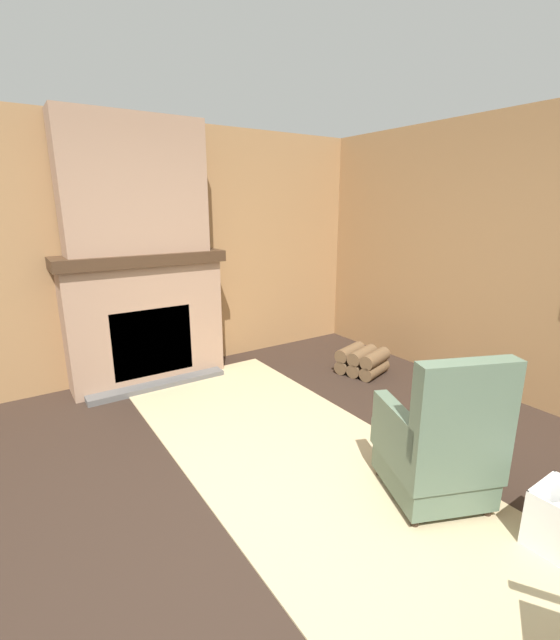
% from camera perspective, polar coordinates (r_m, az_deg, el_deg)
% --- Properties ---
extents(ground_plane, '(14.00, 14.00, 0.00)m').
position_cam_1_polar(ground_plane, '(2.80, 0.41, -25.11)').
color(ground_plane, '#2D2119').
extents(wood_panel_wall_left, '(0.06, 6.09, 2.63)m').
position_cam_1_polar(wood_panel_wall_left, '(4.72, -18.90, 8.37)').
color(wood_panel_wall_left, '#9E7247').
rests_on(wood_panel_wall_left, ground).
extents(wood_panel_wall_back, '(6.09, 0.09, 2.63)m').
position_cam_1_polar(wood_panel_wall_back, '(4.37, 32.51, 6.33)').
color(wood_panel_wall_back, '#9E7247').
rests_on(wood_panel_wall_back, ground).
extents(fireplace_hearth, '(0.61, 1.64, 1.34)m').
position_cam_1_polar(fireplace_hearth, '(4.61, -17.43, 0.10)').
color(fireplace_hearth, '#9E7A60').
rests_on(fireplace_hearth, ground).
extents(chimney_breast, '(0.35, 1.35, 1.27)m').
position_cam_1_polar(chimney_breast, '(4.48, -18.85, 16.55)').
color(chimney_breast, '#9E7A60').
rests_on(chimney_breast, fireplace_hearth).
extents(area_rug, '(4.35, 1.56, 0.01)m').
position_cam_1_polar(area_rug, '(3.18, 4.83, -19.45)').
color(area_rug, tan).
rests_on(area_rug, ground).
extents(armchair, '(0.79, 0.78, 1.01)m').
position_cam_1_polar(armchair, '(2.91, 20.41, -15.67)').
color(armchair, '#516651').
rests_on(armchair, ground).
extents(firewood_stack, '(0.56, 0.54, 0.28)m').
position_cam_1_polar(firewood_stack, '(4.82, 10.90, -5.36)').
color(firewood_stack, brown).
rests_on(firewood_stack, ground).
extents(oil_lamp_vase, '(0.11, 0.11, 0.28)m').
position_cam_1_polar(oil_lamp_vase, '(4.42, -25.07, 9.00)').
color(oil_lamp_vase, silver).
rests_on(oil_lamp_vase, fireplace_hearth).
extents(storage_case, '(0.15, 0.20, 0.15)m').
position_cam_1_polar(storage_case, '(4.69, -12.50, 9.99)').
color(storage_case, gray).
rests_on(storage_case, fireplace_hearth).
extents(decorative_plate_on_mantel, '(0.07, 0.25, 0.25)m').
position_cam_1_polar(decorative_plate_on_mantel, '(4.53, -19.62, 9.93)').
color(decorative_plate_on_mantel, '#336093').
rests_on(decorative_plate_on_mantel, fireplace_hearth).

